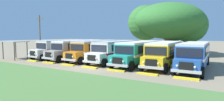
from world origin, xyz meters
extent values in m
plane|color=#84755B|center=(0.00, 0.00, 0.00)|extent=(220.00, 220.00, 0.00)
cube|color=#4C7538|center=(0.00, -6.88, 0.00)|extent=(80.00, 8.28, 0.01)
cube|color=silver|center=(-10.14, 5.96, 1.55)|extent=(2.84, 9.29, 2.10)
cube|color=red|center=(-10.14, 5.96, 1.38)|extent=(2.87, 9.31, 0.24)
cube|color=black|center=(-8.85, 6.21, 2.05)|extent=(0.33, 8.00, 0.80)
cube|color=black|center=(-11.39, 6.30, 2.05)|extent=(0.33, 8.00, 0.80)
cube|color=#B2B2B7|center=(-10.14, 5.96, 2.71)|extent=(2.75, 9.18, 0.22)
cube|color=silver|center=(-10.33, 0.66, 1.02)|extent=(2.25, 1.48, 1.05)
cube|color=black|center=(-10.36, -0.08, 1.05)|extent=(1.10, 0.14, 0.70)
cube|color=#B7B7BC|center=(-10.36, -0.12, 0.62)|extent=(2.41, 0.29, 0.24)
cube|color=black|center=(-10.31, 1.33, 2.05)|extent=(2.20, 0.14, 0.84)
cube|color=red|center=(-9.97, 10.57, 1.45)|extent=(0.90, 0.09, 1.30)
sphere|color=#EAE5C6|center=(-9.66, -0.15, 1.05)|extent=(0.20, 0.20, 0.20)
sphere|color=#EAE5C6|center=(-11.06, -0.10, 1.05)|extent=(0.20, 0.20, 0.20)
cylinder|color=black|center=(-9.13, 0.72, 0.50)|extent=(0.32, 1.01, 1.00)
cylinder|color=black|center=(-11.53, 0.81, 0.50)|extent=(0.32, 1.01, 1.00)
cylinder|color=black|center=(-8.83, 8.91, 0.50)|extent=(0.32, 1.01, 1.00)
cylinder|color=black|center=(-11.22, 9.00, 0.50)|extent=(0.32, 1.01, 1.00)
cube|color=#9E9993|center=(-6.79, 5.86, 1.55)|extent=(2.74, 9.26, 2.10)
cube|color=#282828|center=(-6.79, 5.86, 1.38)|extent=(2.77, 9.28, 0.24)
cube|color=black|center=(-5.51, 6.13, 2.05)|extent=(0.25, 8.00, 0.80)
cube|color=black|center=(-8.05, 6.20, 2.05)|extent=(0.25, 8.00, 0.80)
cube|color=silver|center=(-6.79, 5.86, 2.71)|extent=(2.66, 9.16, 0.22)
cube|color=#9E9993|center=(-6.93, 0.56, 1.02)|extent=(2.24, 1.46, 1.05)
cube|color=black|center=(-6.94, -0.18, 1.05)|extent=(1.10, 0.13, 0.70)
cube|color=#B7B7BC|center=(-6.95, -0.22, 0.62)|extent=(2.40, 0.26, 0.24)
cube|color=black|center=(-6.91, 1.23, 2.05)|extent=(2.20, 0.12, 0.84)
cube|color=#282828|center=(-6.67, 10.48, 1.45)|extent=(0.90, 0.08, 1.30)
sphere|color=#EAE5C6|center=(-6.25, -0.24, 1.05)|extent=(0.20, 0.20, 0.20)
sphere|color=#EAE5C6|center=(-7.65, -0.21, 1.05)|extent=(0.20, 0.20, 0.20)
cylinder|color=black|center=(-5.72, 0.63, 0.50)|extent=(0.31, 1.01, 1.00)
cylinder|color=black|center=(-8.12, 0.70, 0.50)|extent=(0.31, 1.01, 1.00)
cylinder|color=black|center=(-5.51, 8.83, 0.50)|extent=(0.31, 1.01, 1.00)
cylinder|color=black|center=(-7.91, 8.89, 0.50)|extent=(0.31, 1.01, 1.00)
cube|color=orange|center=(-3.40, 6.15, 1.55)|extent=(2.74, 9.26, 2.10)
cube|color=white|center=(-3.40, 6.15, 1.38)|extent=(2.77, 9.28, 0.24)
cube|color=black|center=(-2.12, 6.42, 2.05)|extent=(0.25, 8.00, 0.80)
cube|color=black|center=(-4.66, 6.49, 2.05)|extent=(0.25, 8.00, 0.80)
cube|color=#B2B2B7|center=(-3.40, 6.15, 2.71)|extent=(2.65, 9.16, 0.22)
cube|color=orange|center=(-3.54, 0.86, 1.02)|extent=(2.24, 1.46, 1.05)
cube|color=black|center=(-3.56, 0.12, 1.05)|extent=(1.10, 0.13, 0.70)
cube|color=#B7B7BC|center=(-3.56, 0.08, 0.62)|extent=(2.40, 0.26, 0.24)
cube|color=black|center=(-3.52, 1.53, 2.05)|extent=(2.20, 0.12, 0.84)
cube|color=white|center=(-3.28, 10.77, 1.45)|extent=(0.90, 0.08, 1.30)
sphere|color=#EAE5C6|center=(-2.86, 0.05, 1.05)|extent=(0.20, 0.20, 0.20)
sphere|color=#EAE5C6|center=(-4.26, 0.08, 1.05)|extent=(0.20, 0.20, 0.20)
cylinder|color=black|center=(-2.33, 0.93, 0.50)|extent=(0.31, 1.01, 1.00)
cylinder|color=black|center=(-4.73, 0.99, 0.50)|extent=(0.31, 1.01, 1.00)
cylinder|color=black|center=(-2.12, 9.12, 0.50)|extent=(0.31, 1.01, 1.00)
cylinder|color=black|center=(-4.52, 9.18, 0.50)|extent=(0.31, 1.01, 1.00)
cube|color=silver|center=(-0.10, 6.21, 1.55)|extent=(2.51, 9.20, 2.10)
cube|color=maroon|center=(-0.10, 6.21, 1.38)|extent=(2.54, 9.22, 0.24)
cube|color=black|center=(1.17, 6.51, 2.05)|extent=(0.05, 8.00, 0.80)
cube|color=black|center=(-1.37, 6.51, 2.05)|extent=(0.05, 8.00, 0.80)
cube|color=#B2B2B7|center=(-0.10, 6.21, 2.71)|extent=(2.43, 9.10, 0.22)
cube|color=silver|center=(-0.11, 0.91, 1.02)|extent=(2.20, 1.40, 1.05)
cube|color=black|center=(-0.11, 0.17, 1.05)|extent=(1.10, 0.10, 0.70)
cube|color=#B7B7BC|center=(-0.11, 0.13, 0.62)|extent=(2.40, 0.20, 0.24)
cube|color=black|center=(-0.11, 1.58, 2.05)|extent=(2.20, 0.06, 0.84)
cube|color=maroon|center=(-0.10, 10.83, 1.45)|extent=(0.90, 0.06, 1.30)
sphere|color=#EAE5C6|center=(0.59, 0.12, 1.05)|extent=(0.20, 0.20, 0.20)
sphere|color=#EAE5C6|center=(-0.81, 0.12, 1.05)|extent=(0.20, 0.20, 0.20)
cylinder|color=black|center=(1.09, 1.01, 0.50)|extent=(0.28, 1.00, 1.00)
cylinder|color=black|center=(-1.31, 1.01, 0.50)|extent=(0.28, 1.00, 1.00)
cylinder|color=black|center=(1.10, 9.21, 0.50)|extent=(0.28, 1.00, 1.00)
cylinder|color=black|center=(-1.30, 9.21, 0.50)|extent=(0.28, 1.00, 1.00)
cube|color=teal|center=(3.47, 5.75, 1.55)|extent=(2.55, 9.21, 2.10)
cube|color=white|center=(3.47, 5.75, 1.38)|extent=(2.58, 9.23, 0.24)
cube|color=black|center=(4.74, 6.06, 2.05)|extent=(0.08, 8.00, 0.80)
cube|color=black|center=(2.20, 6.05, 2.05)|extent=(0.08, 8.00, 0.80)
cube|color=silver|center=(3.47, 5.75, 2.71)|extent=(2.47, 9.11, 0.22)
cube|color=teal|center=(3.50, 0.45, 1.02)|extent=(2.21, 1.41, 1.05)
cube|color=black|center=(3.50, -0.29, 1.05)|extent=(1.10, 0.11, 0.70)
cube|color=#B7B7BC|center=(3.50, -0.33, 0.62)|extent=(2.40, 0.21, 0.24)
cube|color=black|center=(3.49, 1.12, 2.05)|extent=(2.20, 0.07, 0.84)
cube|color=white|center=(3.44, 10.37, 1.45)|extent=(0.90, 0.06, 1.30)
sphere|color=#EAE5C6|center=(4.20, -0.33, 1.05)|extent=(0.20, 0.20, 0.20)
sphere|color=#EAE5C6|center=(2.80, -0.34, 1.05)|extent=(0.20, 0.20, 0.20)
cylinder|color=black|center=(4.70, 0.56, 0.50)|extent=(0.29, 1.00, 1.00)
cylinder|color=black|center=(2.30, 0.55, 0.50)|extent=(0.29, 1.00, 1.00)
cylinder|color=black|center=(4.65, 8.76, 0.50)|extent=(0.29, 1.00, 1.00)
cylinder|color=black|center=(2.25, 8.75, 0.50)|extent=(0.29, 1.00, 1.00)
cube|color=yellow|center=(6.61, 6.23, 1.55)|extent=(2.87, 9.29, 2.10)
cube|color=black|center=(6.61, 6.23, 1.38)|extent=(2.90, 9.31, 0.24)
cube|color=black|center=(7.87, 6.58, 2.05)|extent=(0.36, 8.00, 0.80)
cube|color=black|center=(5.33, 6.48, 2.05)|extent=(0.36, 8.00, 0.80)
cube|color=silver|center=(6.61, 6.23, 2.71)|extent=(2.79, 9.19, 0.22)
cube|color=yellow|center=(6.83, 0.94, 1.02)|extent=(2.25, 1.49, 1.05)
cube|color=black|center=(6.86, 0.20, 1.05)|extent=(1.10, 0.14, 0.70)
cube|color=#B7B7BC|center=(6.86, 0.16, 0.62)|extent=(2.41, 0.30, 0.24)
cube|color=black|center=(6.80, 1.60, 2.05)|extent=(2.20, 0.15, 0.84)
cube|color=black|center=(6.42, 10.85, 1.45)|extent=(0.90, 0.10, 1.30)
sphere|color=#EAE5C6|center=(7.56, 0.17, 1.05)|extent=(0.20, 0.20, 0.20)
sphere|color=#EAE5C6|center=(6.16, 0.12, 1.05)|extent=(0.20, 0.20, 0.20)
cylinder|color=black|center=(8.02, 1.08, 0.50)|extent=(0.32, 1.01, 1.00)
cylinder|color=black|center=(5.62, 0.99, 0.50)|extent=(0.32, 1.01, 1.00)
cylinder|color=black|center=(7.69, 9.28, 0.50)|extent=(0.32, 1.01, 1.00)
cylinder|color=black|center=(5.29, 9.18, 0.50)|extent=(0.32, 1.01, 1.00)
cube|color=#23519E|center=(9.90, 5.92, 1.55)|extent=(2.64, 9.24, 2.10)
cube|color=silver|center=(9.90, 5.92, 1.38)|extent=(2.67, 9.26, 0.24)
cube|color=black|center=(11.16, 6.24, 2.05)|extent=(0.16, 8.00, 0.80)
cube|color=black|center=(8.62, 6.20, 2.05)|extent=(0.16, 8.00, 0.80)
cube|color=beige|center=(9.90, 5.92, 2.71)|extent=(2.55, 9.13, 0.22)
cube|color=#23519E|center=(9.98, 0.62, 1.02)|extent=(2.22, 1.43, 1.05)
cube|color=black|center=(9.99, -0.12, 1.05)|extent=(1.10, 0.12, 0.70)
cube|color=#B7B7BC|center=(9.99, -0.16, 0.62)|extent=(2.40, 0.24, 0.24)
cube|color=black|center=(9.97, 1.29, 2.05)|extent=(2.20, 0.09, 0.84)
cube|color=silver|center=(9.83, 10.54, 1.45)|extent=(0.90, 0.07, 1.30)
sphere|color=#EAE5C6|center=(10.69, -0.16, 1.05)|extent=(0.20, 0.20, 0.20)
sphere|color=#EAE5C6|center=(9.29, -0.18, 1.05)|extent=(0.20, 0.20, 0.20)
cylinder|color=black|center=(11.17, 0.74, 0.50)|extent=(0.29, 1.00, 1.00)
cylinder|color=black|center=(8.77, 0.71, 0.50)|extent=(0.29, 1.00, 1.00)
cylinder|color=black|center=(11.05, 8.94, 0.50)|extent=(0.29, 1.00, 1.00)
cylinder|color=black|center=(8.65, 8.90, 0.50)|extent=(0.29, 1.00, 1.00)
cube|color=yellow|center=(-10.07, -0.32, 0.07)|extent=(2.00, 0.36, 0.15)
cube|color=yellow|center=(-6.71, -0.32, 0.07)|extent=(2.00, 0.36, 0.15)
cube|color=yellow|center=(-3.36, -0.32, 0.07)|extent=(2.00, 0.36, 0.15)
cube|color=yellow|center=(0.00, -0.32, 0.07)|extent=(2.00, 0.36, 0.15)
cube|color=yellow|center=(3.36, -0.32, 0.07)|extent=(2.00, 0.36, 0.15)
cube|color=yellow|center=(6.71, -0.32, 0.07)|extent=(2.00, 0.36, 0.15)
cube|color=yellow|center=(10.07, -0.32, 0.07)|extent=(2.00, 0.36, 0.15)
cylinder|color=brown|center=(3.52, 18.99, 1.88)|extent=(1.02, 1.02, 3.75)
ellipsoid|color=#33702D|center=(3.52, 18.99, 6.27)|extent=(12.98, 13.09, 6.72)
sphere|color=#33702D|center=(7.12, 20.51, 5.44)|extent=(6.41, 6.41, 6.41)
sphere|color=#33702D|center=(-0.45, 17.76, 6.00)|extent=(6.76, 6.76, 6.76)
sphere|color=#33702D|center=(3.52, 23.14, 6.16)|extent=(7.81, 7.81, 7.81)
cylinder|color=brown|center=(-13.74, 3.87, 3.45)|extent=(0.20, 0.20, 6.90)
cube|color=brown|center=(-13.74, 3.87, 6.30)|extent=(1.80, 0.12, 0.12)
cylinder|color=brown|center=(-12.91, -1.15, 1.30)|extent=(0.14, 0.14, 2.60)
cylinder|color=brown|center=(-15.91, -1.15, 1.30)|extent=(0.14, 0.14, 2.60)
cylinder|color=brown|center=(-12.91, 0.85, 1.30)|extent=(0.14, 0.14, 2.60)
cylinder|color=brown|center=(-15.91, 0.85, 1.30)|extent=(0.14, 0.14, 2.60)
cube|color=#9EA3A8|center=(-14.41, -0.15, 2.66)|extent=(3.60, 2.60, 0.12)
camera|label=1|loc=(12.52, -16.20, 3.66)|focal=29.38mm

